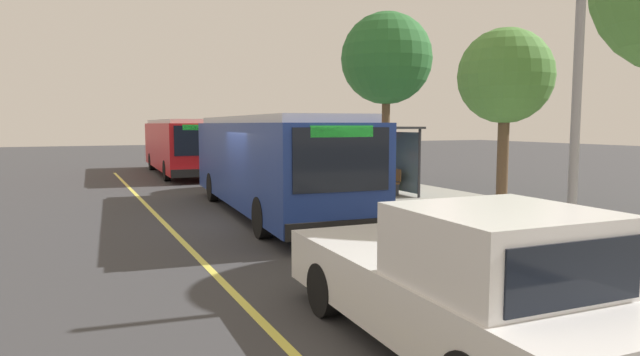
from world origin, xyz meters
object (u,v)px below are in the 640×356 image
object	(u,v)px
pickup_truck	(458,285)
transit_bus_main	(270,161)
waiting_bench	(385,181)
route_sign_post	(357,148)
pedestrian_commuter	(331,167)
transit_bus_second	(180,144)

from	to	relation	value
pickup_truck	transit_bus_main	bearing A→B (deg)	172.19
pickup_truck	waiting_bench	xyz separation A→B (m)	(-12.41, 6.57, -0.22)
route_sign_post	pedestrian_commuter	distance (m)	3.64
pickup_truck	route_sign_post	bearing A→B (deg)	157.75
waiting_bench	route_sign_post	size ratio (longest dim) A/B	0.57
transit_bus_main	route_sign_post	bearing A→B (deg)	80.58
waiting_bench	pickup_truck	bearing A→B (deg)	-27.89
transit_bus_main	pedestrian_commuter	distance (m)	4.64
pedestrian_commuter	transit_bus_second	bearing A→B (deg)	-163.28
pickup_truck	waiting_bench	distance (m)	14.04
transit_bus_main	pickup_truck	xyz separation A→B (m)	(10.71, -1.47, -0.76)
waiting_bench	pedestrian_commuter	bearing A→B (deg)	-129.40
transit_bus_second	pedestrian_commuter	bearing A→B (deg)	16.72
transit_bus_second	pedestrian_commuter	distance (m)	12.14
waiting_bench	pedestrian_commuter	size ratio (longest dim) A/B	0.95
waiting_bench	route_sign_post	distance (m)	3.46
transit_bus_main	route_sign_post	world-z (taller)	same
transit_bus_main	route_sign_post	xyz separation A→B (m)	(0.45, 2.73, 0.34)
transit_bus_second	pedestrian_commuter	world-z (taller)	transit_bus_second
transit_bus_second	transit_bus_main	bearing A→B (deg)	-0.04
waiting_bench	route_sign_post	bearing A→B (deg)	-47.80
transit_bus_main	waiting_bench	xyz separation A→B (m)	(-1.70, 5.10, -0.98)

